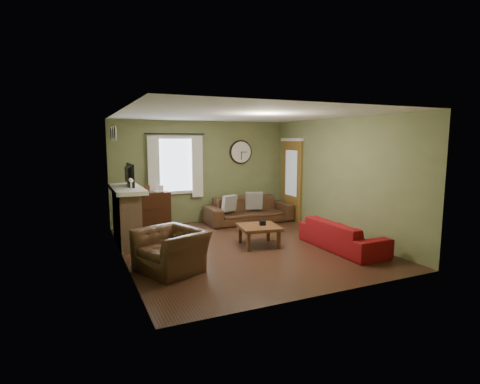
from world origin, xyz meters
name	(u,v)px	position (x,y,z in m)	size (l,w,h in m)	color
floor	(244,247)	(0.00, 0.00, 0.00)	(4.60, 5.20, 0.00)	#3C2217
ceiling	(244,115)	(0.00, 0.00, 2.60)	(4.60, 5.20, 0.00)	white
wall_left	(122,188)	(-2.30, 0.00, 1.30)	(0.00, 5.20, 2.60)	olive
wall_right	(338,177)	(2.30, 0.00, 1.30)	(0.00, 5.20, 2.60)	olive
wall_back	(202,172)	(0.00, 2.60, 1.30)	(4.60, 0.00, 2.60)	olive
wall_front	(326,202)	(0.00, -2.60, 1.30)	(4.60, 0.00, 2.60)	olive
fireplace	(126,218)	(-2.10, 1.15, 0.55)	(0.40, 1.40, 1.10)	tan
firebox	(137,229)	(-1.91, 1.15, 0.30)	(0.04, 0.60, 0.55)	black
mantel	(127,189)	(-2.07, 1.15, 1.14)	(0.58, 1.60, 0.08)	white
tv	(126,178)	(-2.05, 1.30, 1.35)	(0.60, 0.08, 0.35)	black
tv_screen	(130,175)	(-1.97, 1.30, 1.41)	(0.02, 0.62, 0.36)	#994C3F
medallion_left	(115,133)	(-2.28, 0.80, 2.25)	(0.28, 0.28, 0.03)	white
medallion_mid	(113,133)	(-2.28, 1.15, 2.25)	(0.28, 0.28, 0.03)	white
medallion_right	(112,134)	(-2.28, 1.50, 2.25)	(0.28, 0.28, 0.03)	white
window_pane	(175,165)	(-0.70, 2.58, 1.50)	(1.00, 0.02, 1.30)	silver
curtain_rod	(175,134)	(-0.70, 2.48, 2.27)	(0.03, 0.03, 1.50)	black
curtain_left	(154,168)	(-1.25, 2.48, 1.45)	(0.28, 0.04, 1.55)	silver
curtain_right	(197,167)	(-0.15, 2.48, 1.45)	(0.28, 0.04, 1.55)	silver
wall_clock	(241,152)	(1.10, 2.55, 1.80)	(0.64, 0.06, 0.64)	white
door	(292,181)	(2.27, 1.85, 1.05)	(0.05, 0.90, 2.10)	brown
bookshelf	(154,211)	(-1.34, 2.18, 0.45)	(0.76, 0.32, 0.91)	black
book	(156,190)	(-1.29, 2.13, 0.96)	(0.17, 0.23, 0.02)	#59331C
sofa_brown	(249,210)	(1.07, 2.00, 0.33)	(2.24, 0.88, 0.65)	#402719
pillow_left	(254,201)	(1.24, 2.03, 0.55)	(0.44, 0.13, 0.44)	gray
pillow_right	(229,203)	(0.49, 1.92, 0.55)	(0.40, 0.12, 0.40)	gray
sofa_red	(342,235)	(1.69, -0.94, 0.28)	(1.91, 0.75, 0.56)	maroon
armchair	(171,250)	(-1.66, -0.76, 0.34)	(1.04, 0.91, 0.68)	#402719
coffee_table	(259,236)	(0.31, -0.05, 0.21)	(0.77, 0.77, 0.41)	#59331C
tissue_box	(262,226)	(0.40, -0.04, 0.40)	(0.12, 0.12, 0.09)	black
wine_glass_a	(131,185)	(-2.05, 0.62, 1.29)	(0.07, 0.07, 0.21)	white
wine_glass_b	(131,184)	(-2.05, 0.71, 1.29)	(0.08, 0.08, 0.22)	white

